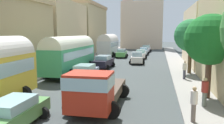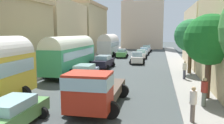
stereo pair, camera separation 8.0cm
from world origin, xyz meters
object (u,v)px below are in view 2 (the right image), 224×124
Objects in this scene: car_1 at (141,54)px; pedestrian_3 at (204,91)px; car_6 at (104,62)px; pedestrian_2 at (193,103)px; cargo_truck_0 at (95,89)px; car_5 at (85,72)px; parked_bus_1 at (71,53)px; car_3 at (147,49)px; car_2 at (144,51)px; car_4 at (12,113)px; pedestrian_0 at (185,69)px; parked_bus_2 at (109,44)px; car_7 at (122,53)px; car_0 at (137,58)px.

car_1 is 25.32m from pedestrian_3.
car_6 is 17.99m from pedestrian_2.
car_5 is (-3.24, 7.50, -0.49)m from cargo_truck_0.
parked_bus_1 is 2.45× the size of car_3.
car_3 is at bearing 96.39° from pedestrian_2.
car_2 reaches higher than car_4.
car_5 is 11.08m from pedestrian_3.
car_6 is at bearing 59.31° from parked_bus_1.
car_6 is (-3.31, 14.87, -0.44)m from cargo_truck_0.
pedestrian_0 is at bearing -6.30° from parked_bus_1.
cargo_truck_0 is at bearing -78.53° from parked_bus_2.
parked_bus_1 reaches higher than car_6.
parked_bus_1 reaches higher than cargo_truck_0.
parked_bus_1 is 2.70× the size of car_7.
car_6 is 16.32m from pedestrian_3.
cargo_truck_0 is at bearing -91.18° from car_0.
car_6 is 1.15× the size of car_7.
car_6 reaches higher than car_1.
parked_bus_2 is at bearing 97.08° from car_5.
car_1 is at bearing 83.24° from car_4.
car_0 is 1.03× the size of car_1.
parked_bus_2 reaches higher than cargo_truck_0.
car_6 is (-3.95, -24.18, 0.00)m from car_3.
car_1 is 0.96× the size of car_5.
car_2 is at bearing 84.22° from car_4.
car_7 is at bearing 116.77° from pedestrian_0.
car_6 is at bearing -99.27° from car_3.
car_0 is 0.95× the size of car_6.
car_0 is at bearing 117.23° from pedestrian_0.
parked_bus_1 reaches higher than pedestrian_0.
car_2 is 6.80m from car_3.
car_4 is at bearing -98.64° from car_0.
cargo_truck_0 is at bearing -83.60° from car_7.
car_3 reaches higher than car_5.
pedestrian_2 reaches higher than car_6.
car_2 is (0.11, 12.50, -0.07)m from car_0.
car_1 is 1.06× the size of car_7.
car_1 is 0.92× the size of car_6.
car_0 is at bearing -90.49° from car_2.
car_1 is 2.08× the size of pedestrian_2.
pedestrian_2 reaches higher than car_2.
cargo_truck_0 reaches higher than car_3.
car_6 reaches higher than car_2.
parked_bus_2 is 11.63m from car_0.
pedestrian_0 is 1.00× the size of pedestrian_3.
cargo_truck_0 is 1.67× the size of car_1.
car_7 is (0.25, 19.19, 0.02)m from car_5.
parked_bus_2 is 29.99m from cargo_truck_0.
car_7 is 28.87m from pedestrian_2.
pedestrian_0 is at bearing -63.23° from car_7.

